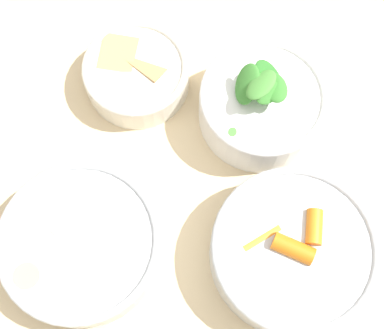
# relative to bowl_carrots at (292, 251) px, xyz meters

# --- Properties ---
(ground_plane) EXTENTS (10.00, 10.00, 0.00)m
(ground_plane) POSITION_rel_bowl_carrots_xyz_m (0.23, -0.06, -0.80)
(ground_plane) COLOR #2D2D33
(dining_table) EXTENTS (1.15, 1.03, 0.76)m
(dining_table) POSITION_rel_bowl_carrots_xyz_m (0.23, -0.06, -0.14)
(dining_table) COLOR beige
(dining_table) RESTS_ON ground_plane
(bowl_carrots) EXTENTS (0.20, 0.20, 0.07)m
(bowl_carrots) POSITION_rel_bowl_carrots_xyz_m (0.00, 0.00, 0.00)
(bowl_carrots) COLOR silver
(bowl_carrots) RESTS_ON dining_table
(bowl_greens) EXTENTS (0.16, 0.16, 0.11)m
(bowl_greens) POSITION_rel_bowl_carrots_xyz_m (0.07, -0.18, 0.00)
(bowl_greens) COLOR white
(bowl_greens) RESTS_ON dining_table
(bowl_beans_hotdog) EXTENTS (0.20, 0.20, 0.05)m
(bowl_beans_hotdog) POSITION_rel_bowl_carrots_xyz_m (0.25, 0.05, -0.01)
(bowl_beans_hotdog) COLOR silver
(bowl_beans_hotdog) RESTS_ON dining_table
(bowl_cookies) EXTENTS (0.14, 0.14, 0.05)m
(bowl_cookies) POSITION_rel_bowl_carrots_xyz_m (0.25, -0.19, -0.01)
(bowl_cookies) COLOR silver
(bowl_cookies) RESTS_ON dining_table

